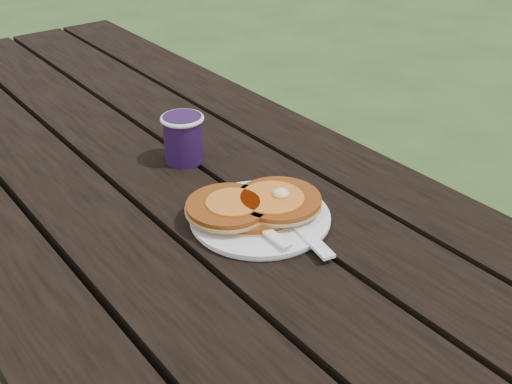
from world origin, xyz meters
TOP-DOWN VIEW (x-y plane):
  - picnic_table at (0.00, 0.00)m, footprint 1.36×1.80m
  - plate at (0.05, -0.30)m, footprint 0.27×0.27m
  - pancake_stack at (0.05, -0.29)m, footprint 0.21×0.16m
  - knife at (0.08, -0.37)m, footprint 0.05×0.18m
  - fork at (0.03, -0.35)m, footprint 0.04×0.16m
  - coffee_cup at (0.07, -0.06)m, footprint 0.08×0.08m

SIDE VIEW (x-z plane):
  - picnic_table at x=0.00m, z-range -0.01..0.74m
  - plate at x=0.05m, z-range 0.75..0.76m
  - knife at x=0.08m, z-range 0.76..0.76m
  - fork at x=0.03m, z-range 0.77..0.77m
  - pancake_stack at x=0.05m, z-range 0.76..0.79m
  - coffee_cup at x=0.07m, z-range 0.76..0.84m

